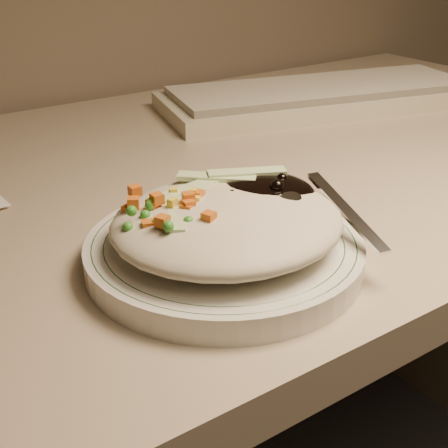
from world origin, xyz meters
TOP-DOWN VIEW (x-y plane):
  - desk at (0.00, 1.38)m, footprint 1.40×0.70m
  - plate at (-0.12, 1.17)m, footprint 0.23×0.23m
  - plate_rim at (-0.12, 1.17)m, footprint 0.22×0.22m
  - meal at (-0.11, 1.17)m, footprint 0.20×0.19m
  - keyboard at (0.29, 1.49)m, footprint 0.52×0.29m

SIDE VIEW (x-z plane):
  - desk at x=0.00m, z-range 0.17..0.91m
  - plate at x=-0.12m, z-range 0.74..0.76m
  - keyboard at x=0.29m, z-range 0.74..0.77m
  - plate_rim at x=-0.12m, z-range 0.76..0.76m
  - meal at x=-0.11m, z-range 0.76..0.81m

